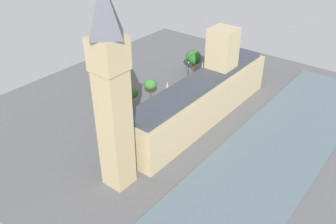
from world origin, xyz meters
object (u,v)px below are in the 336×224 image
object	(u,v)px
plane_tree_slot_10	(194,59)
plane_tree_slot_11	(132,93)
car_blue_near_tower	(141,126)
pedestrian_midblock	(153,124)
car_yellow_cab_trailing	(208,80)
double_decker_bus_under_trees	(177,93)
pedestrian_far_end	(180,107)
plane_tree_slot_12	(150,84)
parliament_building	(203,95)
plane_tree_opposite_hall	(193,57)
car_black_by_river_gate	(191,86)
street_lamp_slot_13	(189,66)
car_white_corner	(115,133)
double_decker_bus_leading	(151,107)
pedestrian_kerbside	(149,127)
clock_tower	(111,90)

from	to	relation	value
plane_tree_slot_10	plane_tree_slot_11	world-z (taller)	plane_tree_slot_10
car_blue_near_tower	pedestrian_midblock	distance (m)	4.09
car_yellow_cab_trailing	double_decker_bus_under_trees	xyz separation A→B (m)	(1.37, 20.23, 1.75)
pedestrian_far_end	plane_tree_slot_12	xyz separation A→B (m)	(13.27, 0.95, 5.78)
parliament_building	double_decker_bus_under_trees	world-z (taller)	parliament_building
parliament_building	plane_tree_opposite_hall	bearing A→B (deg)	-50.08
pedestrian_far_end	plane_tree_opposite_hall	world-z (taller)	plane_tree_opposite_hall
plane_tree_slot_11	pedestrian_midblock	bearing A→B (deg)	160.86
car_black_by_river_gate	street_lamp_slot_13	distance (m)	12.28
plane_tree_slot_11	parliament_building	bearing A→B (deg)	-155.00
pedestrian_midblock	plane_tree_slot_12	world-z (taller)	plane_tree_slot_12
car_blue_near_tower	pedestrian_midblock	size ratio (longest dim) A/B	3.03
pedestrian_far_end	pedestrian_midblock	world-z (taller)	pedestrian_midblock
parliament_building	car_yellow_cab_trailing	world-z (taller)	parliament_building
car_white_corner	plane_tree_slot_12	xyz separation A→B (m)	(6.69, -26.14, 5.58)
car_blue_near_tower	plane_tree_slot_12	world-z (taller)	plane_tree_slot_12
plane_tree_slot_10	plane_tree_slot_11	size ratio (longest dim) A/B	1.15
plane_tree_slot_10	pedestrian_midblock	bearing A→B (deg)	106.75
plane_tree_opposite_hall	street_lamp_slot_13	size ratio (longest dim) A/B	1.50
double_decker_bus_under_trees	car_white_corner	bearing A→B (deg)	-90.80
double_decker_bus_leading	pedestrian_kerbside	size ratio (longest dim) A/B	6.91
pedestrian_midblock	car_yellow_cab_trailing	bearing A→B (deg)	-63.11
car_white_corner	street_lamp_slot_13	distance (m)	52.84
car_white_corner	plane_tree_opposite_hall	bearing A→B (deg)	101.03
car_blue_near_tower	plane_tree_slot_10	size ratio (longest dim) A/B	0.51
car_black_by_river_gate	double_decker_bus_leading	size ratio (longest dim) A/B	0.40
clock_tower	car_blue_near_tower	bearing A→B (deg)	-61.09
pedestrian_midblock	plane_tree_opposite_hall	size ratio (longest dim) A/B	0.16
pedestrian_far_end	plane_tree_slot_10	size ratio (longest dim) A/B	0.16
parliament_building	plane_tree_slot_10	world-z (taller)	parliament_building
double_decker_bus_leading	car_white_corner	bearing A→B (deg)	90.15
car_white_corner	plane_tree_slot_12	distance (m)	27.55
clock_tower	car_yellow_cab_trailing	bearing A→B (deg)	-78.09
parliament_building	car_blue_near_tower	xyz separation A→B (m)	(12.16, 19.28, -7.64)
double_decker_bus_leading	plane_tree_opposite_hall	xyz separation A→B (m)	(8.95, -39.30, 4.31)
plane_tree_slot_10	double_decker_bus_under_trees	bearing A→B (deg)	109.26
car_white_corner	pedestrian_far_end	size ratio (longest dim) A/B	3.05
pedestrian_midblock	plane_tree_opposite_hall	world-z (taller)	plane_tree_opposite_hall
car_black_by_river_gate	pedestrian_midblock	bearing A→B (deg)	-77.48
car_blue_near_tower	car_yellow_cab_trailing	bearing A→B (deg)	-89.42
car_blue_near_tower	pedestrian_kerbside	distance (m)	2.61
car_blue_near_tower	plane_tree_slot_11	distance (m)	15.15
plane_tree_opposite_hall	pedestrian_midblock	bearing A→B (deg)	108.05
car_black_by_river_gate	pedestrian_kerbside	size ratio (longest dim) A/B	2.75
parliament_building	car_white_corner	size ratio (longest dim) A/B	15.14
clock_tower	plane_tree_opposite_hall	world-z (taller)	clock_tower
clock_tower	plane_tree_opposite_hall	size ratio (longest dim) A/B	5.64
plane_tree_slot_10	parliament_building	bearing A→B (deg)	129.34
parliament_building	car_blue_near_tower	bearing A→B (deg)	57.75
car_yellow_cab_trailing	plane_tree_slot_10	world-z (taller)	plane_tree_slot_10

